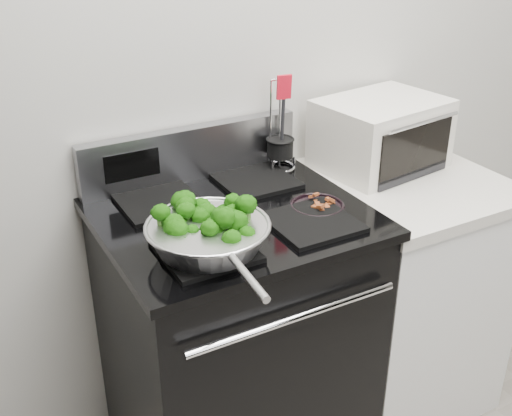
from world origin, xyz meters
TOP-DOWN VIEW (x-y plane):
  - back_wall at (0.00, 1.75)m, footprint 4.00×0.02m
  - gas_range at (-0.30, 1.41)m, footprint 0.79×0.69m
  - counter at (0.39, 1.41)m, footprint 0.62×0.68m
  - skillet at (-0.46, 1.24)m, footprint 0.34×0.54m
  - broccoli_pile at (-0.46, 1.24)m, footprint 0.27×0.27m
  - bacon_plate at (-0.06, 1.32)m, footprint 0.17×0.17m
  - utensil_holder at (0.00, 1.64)m, footprint 0.11×0.11m
  - toaster_oven at (0.37, 1.55)m, footprint 0.47×0.38m

SIDE VIEW (x-z plane):
  - counter at x=0.39m, z-range 0.00..0.92m
  - gas_range at x=-0.30m, z-range -0.08..1.05m
  - bacon_plate at x=-0.06m, z-range 0.95..0.99m
  - skillet at x=-0.46m, z-range 0.97..1.04m
  - utensil_holder at x=0.00m, z-range 0.84..1.18m
  - broccoli_pile at x=-0.46m, z-range 0.98..1.07m
  - toaster_oven at x=0.37m, z-range 0.92..1.17m
  - back_wall at x=0.00m, z-range 0.00..2.70m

